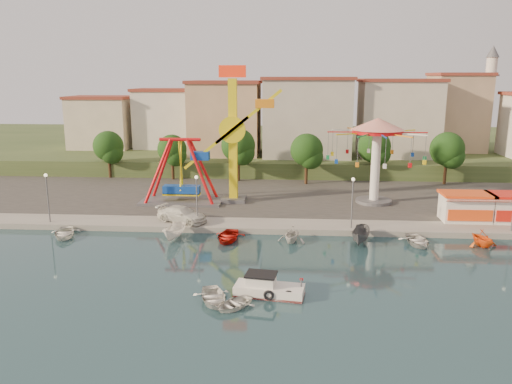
# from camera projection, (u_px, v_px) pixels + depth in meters

# --- Properties ---
(ground) EXTENTS (200.00, 200.00, 0.00)m
(ground) POSITION_uv_depth(u_px,v_px,m) (268.00, 281.00, 39.41)
(ground) COLOR #16363C
(ground) RESTS_ON ground
(quay_deck) EXTENTS (200.00, 100.00, 0.60)m
(quay_deck) POSITION_uv_depth(u_px,v_px,m) (282.00, 156.00, 99.60)
(quay_deck) COLOR #9E998E
(quay_deck) RESTS_ON ground
(asphalt_pad) EXTENTS (90.00, 28.00, 0.01)m
(asphalt_pad) POSITION_uv_depth(u_px,v_px,m) (278.00, 190.00, 68.43)
(asphalt_pad) COLOR #4C4944
(asphalt_pad) RESTS_ON quay_deck
(hill_terrace) EXTENTS (200.00, 60.00, 3.00)m
(hill_terrace) POSITION_uv_depth(u_px,v_px,m) (282.00, 147.00, 104.19)
(hill_terrace) COLOR #384C26
(hill_terrace) RESTS_ON ground
(pirate_ship_ride) EXTENTS (10.00, 5.00, 8.00)m
(pirate_ship_ride) POSITION_uv_depth(u_px,v_px,m) (181.00, 172.00, 61.04)
(pirate_ship_ride) COLOR #59595E
(pirate_ship_ride) RESTS_ON quay_deck
(kamikaze_tower) EXTENTS (8.02, 3.10, 16.50)m
(kamikaze_tower) POSITION_uv_depth(u_px,v_px,m) (236.00, 139.00, 60.26)
(kamikaze_tower) COLOR #59595E
(kamikaze_tower) RESTS_ON quay_deck
(wave_swinger) EXTENTS (11.60, 11.60, 10.40)m
(wave_swinger) POSITION_uv_depth(u_px,v_px,m) (377.00, 141.00, 59.92)
(wave_swinger) COLOR #59595E
(wave_swinger) RESTS_ON quay_deck
(booth_left) EXTENTS (5.40, 3.78, 3.08)m
(booth_left) POSITION_uv_depth(u_px,v_px,m) (466.00, 207.00, 53.60)
(booth_left) COLOR white
(booth_left) RESTS_ON quay_deck
(lamp_post_0) EXTENTS (0.14, 0.14, 5.00)m
(lamp_post_0) POSITION_uv_depth(u_px,v_px,m) (48.00, 199.00, 52.92)
(lamp_post_0) COLOR #59595E
(lamp_post_0) RESTS_ON quay_deck
(lamp_post_1) EXTENTS (0.14, 0.14, 5.00)m
(lamp_post_1) POSITION_uv_depth(u_px,v_px,m) (197.00, 202.00, 51.87)
(lamp_post_1) COLOR #59595E
(lamp_post_1) RESTS_ON quay_deck
(lamp_post_2) EXTENTS (0.14, 0.14, 5.00)m
(lamp_post_2) POSITION_uv_depth(u_px,v_px,m) (352.00, 204.00, 50.82)
(lamp_post_2) COLOR #59595E
(lamp_post_2) RESTS_ON quay_deck
(tree_0) EXTENTS (4.60, 4.60, 7.19)m
(tree_0) POSITION_uv_depth(u_px,v_px,m) (108.00, 146.00, 75.82)
(tree_0) COLOR #382314
(tree_0) RESTS_ON quay_deck
(tree_1) EXTENTS (4.35, 4.35, 6.80)m
(tree_1) POSITION_uv_depth(u_px,v_px,m) (172.00, 149.00, 74.51)
(tree_1) COLOR #382314
(tree_1) RESTS_ON quay_deck
(tree_2) EXTENTS (5.02, 5.02, 7.85)m
(tree_2) POSITION_uv_depth(u_px,v_px,m) (238.00, 145.00, 73.27)
(tree_2) COLOR #382314
(tree_2) RESTS_ON quay_deck
(tree_3) EXTENTS (4.68, 4.68, 7.32)m
(tree_3) POSITION_uv_depth(u_px,v_px,m) (307.00, 150.00, 71.29)
(tree_3) COLOR #382314
(tree_3) RESTS_ON quay_deck
(tree_4) EXTENTS (4.86, 4.86, 7.60)m
(tree_4) POSITION_uv_depth(u_px,v_px,m) (374.00, 146.00, 73.50)
(tree_4) COLOR #382314
(tree_4) RESTS_ON quay_deck
(tree_5) EXTENTS (4.83, 4.83, 7.54)m
(tree_5) POSITION_uv_depth(u_px,v_px,m) (447.00, 149.00, 71.08)
(tree_5) COLOR #382314
(tree_5) RESTS_ON quay_deck
(building_0) EXTENTS (9.26, 9.53, 11.87)m
(building_0) POSITION_uv_depth(u_px,v_px,m) (83.00, 118.00, 84.35)
(building_0) COLOR beige
(building_0) RESTS_ON hill_terrace
(building_1) EXTENTS (12.33, 9.01, 8.63)m
(building_1) POSITION_uv_depth(u_px,v_px,m) (162.00, 125.00, 89.09)
(building_1) COLOR silver
(building_1) RESTS_ON hill_terrace
(building_2) EXTENTS (11.95, 9.28, 11.23)m
(building_2) POSITION_uv_depth(u_px,v_px,m) (235.00, 118.00, 88.50)
(building_2) COLOR tan
(building_2) RESTS_ON hill_terrace
(building_3) EXTENTS (12.59, 10.50, 9.20)m
(building_3) POSITION_uv_depth(u_px,v_px,m) (314.00, 126.00, 84.76)
(building_3) COLOR beige
(building_3) RESTS_ON hill_terrace
(building_4) EXTENTS (10.75, 9.23, 9.24)m
(building_4) POSITION_uv_depth(u_px,v_px,m) (390.00, 124.00, 87.17)
(building_4) COLOR beige
(building_4) RESTS_ON hill_terrace
(building_5) EXTENTS (12.77, 10.96, 11.21)m
(building_5) POSITION_uv_depth(u_px,v_px,m) (472.00, 120.00, 84.26)
(building_5) COLOR tan
(building_5) RESTS_ON hill_terrace
(minaret) EXTENTS (2.80, 2.80, 18.00)m
(minaret) POSITION_uv_depth(u_px,v_px,m) (489.00, 96.00, 86.69)
(minaret) COLOR silver
(minaret) RESTS_ON hill_terrace
(cabin_motorboat) EXTENTS (5.33, 2.65, 1.80)m
(cabin_motorboat) POSITION_uv_depth(u_px,v_px,m) (268.00, 289.00, 36.85)
(cabin_motorboat) COLOR white
(cabin_motorboat) RESTS_ON ground
(rowboat_a) EXTENTS (3.67, 4.35, 0.77)m
(rowboat_a) POSITION_uv_depth(u_px,v_px,m) (213.00, 297.00, 35.72)
(rowboat_a) COLOR white
(rowboat_a) RESTS_ON ground
(rowboat_b) EXTENTS (3.54, 3.67, 0.62)m
(rowboat_b) POSITION_uv_depth(u_px,v_px,m) (234.00, 304.00, 34.84)
(rowboat_b) COLOR white
(rowboat_b) RESTS_ON ground
(van) EXTENTS (6.08, 4.39, 1.63)m
(van) POSITION_uv_depth(u_px,v_px,m) (182.00, 214.00, 53.34)
(van) COLOR silver
(van) RESTS_ON quay_deck
(moored_boat_0) EXTENTS (3.98, 4.73, 0.84)m
(moored_boat_0) POSITION_uv_depth(u_px,v_px,m) (64.00, 233.00, 50.22)
(moored_boat_0) COLOR white
(moored_boat_0) RESTS_ON ground
(moored_boat_2) EXTENTS (2.25, 4.20, 1.54)m
(moored_boat_2) POSITION_uv_depth(u_px,v_px,m) (175.00, 232.00, 49.40)
(moored_boat_2) COLOR white
(moored_boat_2) RESTS_ON ground
(moored_boat_3) EXTENTS (3.43, 4.51, 0.87)m
(moored_boat_3) POSITION_uv_depth(u_px,v_px,m) (228.00, 236.00, 49.13)
(moored_boat_3) COLOR #B6160E
(moored_boat_3) RESTS_ON ground
(moored_boat_4) EXTENTS (3.35, 3.66, 1.64)m
(moored_boat_4) POSITION_uv_depth(u_px,v_px,m) (292.00, 234.00, 48.63)
(moored_boat_4) COLOR beige
(moored_boat_4) RESTS_ON ground
(moored_boat_5) EXTENTS (2.64, 4.43, 1.61)m
(moored_boat_5) POSITION_uv_depth(u_px,v_px,m) (361.00, 236.00, 48.19)
(moored_boat_5) COLOR #535458
(moored_boat_5) RESTS_ON ground
(moored_boat_6) EXTENTS (3.34, 4.31, 0.82)m
(moored_boat_6) POSITION_uv_depth(u_px,v_px,m) (417.00, 241.00, 47.93)
(moored_boat_6) COLOR silver
(moored_boat_6) RESTS_ON ground
(moored_boat_7) EXTENTS (3.48, 3.76, 1.63)m
(moored_boat_7) POSITION_uv_depth(u_px,v_px,m) (482.00, 238.00, 47.44)
(moored_boat_7) COLOR #FB5E16
(moored_boat_7) RESTS_ON ground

